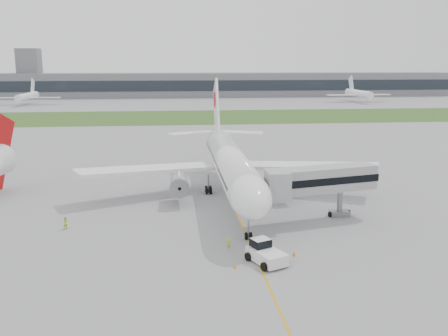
{
  "coord_description": "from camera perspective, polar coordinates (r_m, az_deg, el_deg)",
  "views": [
    {
      "loc": [
        -8.91,
        -71.45,
        21.16
      ],
      "look_at": [
        -1.19,
        2.0,
        5.23
      ],
      "focal_mm": 40.0,
      "sensor_mm": 36.0,
      "label": 1
    }
  ],
  "objects": [
    {
      "name": "control_tower",
      "position": [
        314.81,
        -21.1,
        7.51
      ],
      "size": [
        12.0,
        12.0,
        56.0
      ],
      "primitive_type": null,
      "color": "slate",
      "rests_on": "ground"
    },
    {
      "name": "ground_crew_far",
      "position": [
        67.3,
        -17.6,
        -6.01
      ],
      "size": [
        1.0,
        1.01,
        1.64
      ],
      "primitive_type": "imported",
      "rotation": [
        0.0,
        0.0,
        0.82
      ],
      "color": "#C6F328",
      "rests_on": "ground"
    },
    {
      "name": "distant_aircraft_right",
      "position": [
        272.04,
        15.08,
        7.3
      ],
      "size": [
        34.47,
        30.64,
        12.85
      ],
      "primitive_type": null,
      "rotation": [
        0.0,
        0.0,
        0.03
      ],
      "color": "white",
      "rests_on": "ground"
    },
    {
      "name": "airliner",
      "position": [
        78.39,
        0.64,
        0.77
      ],
      "size": [
        48.13,
        53.95,
        17.88
      ],
      "color": "white",
      "rests_on": "ground"
    },
    {
      "name": "terminal_building",
      "position": [
        301.79,
        -4.36,
        9.45
      ],
      "size": [
        320.0,
        22.3,
        14.0
      ],
      "color": "slate",
      "rests_on": "ground"
    },
    {
      "name": "pushback_tug",
      "position": [
        54.22,
        4.72,
        -9.6
      ],
      "size": [
        4.47,
        5.25,
        2.36
      ],
      "rotation": [
        0.0,
        0.0,
        0.42
      ],
      "color": "white",
      "rests_on": "ground"
    },
    {
      "name": "ground",
      "position": [
        75.05,
        1.06,
        -4.2
      ],
      "size": [
        600.0,
        600.0,
        0.0
      ],
      "primitive_type": "plane",
      "color": "#969699",
      "rests_on": "ground"
    },
    {
      "name": "apron_markings",
      "position": [
        70.3,
        1.57,
        -5.35
      ],
      "size": [
        70.0,
        70.0,
        0.04
      ],
      "primitive_type": null,
      "color": "orange",
      "rests_on": "ground"
    },
    {
      "name": "ground_crew_near",
      "position": [
        57.63,
        0.51,
        -8.56
      ],
      "size": [
        0.65,
        0.57,
        1.51
      ],
      "primitive_type": "imported",
      "rotation": [
        0.0,
        0.0,
        3.62
      ],
      "color": "#CCE125",
      "rests_on": "ground"
    },
    {
      "name": "distant_aircraft_left",
      "position": [
        263.78,
        -21.49,
        6.73
      ],
      "size": [
        32.34,
        28.79,
        11.99
      ],
      "primitive_type": null,
      "rotation": [
        0.0,
        0.0,
        -0.04
      ],
      "color": "white",
      "rests_on": "ground"
    },
    {
      "name": "jet_bridge",
      "position": [
        67.26,
        10.48,
        -1.44
      ],
      "size": [
        15.98,
        7.97,
        7.52
      ],
      "rotation": [
        0.0,
        0.0,
        0.23
      ],
      "color": "#ACACAF",
      "rests_on": "ground"
    },
    {
      "name": "grass_strip",
      "position": [
        192.82,
        -3.34,
        5.86
      ],
      "size": [
        600.0,
        50.0,
        0.02
      ],
      "primitive_type": "cube",
      "color": "#385921",
      "rests_on": "ground"
    },
    {
      "name": "safety_cone_left",
      "position": [
        52.83,
        1.25,
        -11.15
      ],
      "size": [
        0.35,
        0.35,
        0.48
      ],
      "primitive_type": "cone",
      "color": "orange",
      "rests_on": "ground"
    },
    {
      "name": "safety_cone_right",
      "position": [
        56.44,
        8.0,
        -9.67
      ],
      "size": [
        0.4,
        0.4,
        0.55
      ],
      "primitive_type": "cone",
      "color": "orange",
      "rests_on": "ground"
    }
  ]
}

